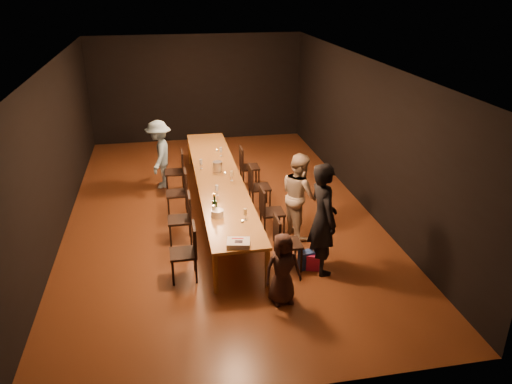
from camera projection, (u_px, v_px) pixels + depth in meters
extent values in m
plane|color=#482612|center=(220.00, 210.00, 10.32)|extent=(10.00, 10.00, 0.00)
cube|color=black|center=(197.00, 89.00, 14.23)|extent=(6.00, 0.04, 3.00)
cube|color=black|center=(272.00, 284.00, 5.21)|extent=(6.00, 0.04, 3.00)
cube|color=black|center=(56.00, 150.00, 9.21)|extent=(0.04, 10.00, 3.00)
cube|color=black|center=(363.00, 133.00, 10.23)|extent=(0.04, 10.00, 3.00)
cube|color=silver|center=(215.00, 63.00, 9.12)|extent=(6.00, 10.00, 0.04)
cube|color=olive|center=(218.00, 178.00, 10.03)|extent=(0.90, 6.00, 0.05)
cylinder|color=olive|center=(215.00, 273.00, 7.50)|extent=(0.08, 0.08, 0.70)
cylinder|color=olive|center=(267.00, 268.00, 7.63)|extent=(0.08, 0.08, 0.70)
cylinder|color=olive|center=(190.00, 151.00, 12.72)|extent=(0.08, 0.08, 0.70)
cylinder|color=olive|center=(221.00, 149.00, 12.86)|extent=(0.08, 0.08, 0.70)
imported|color=black|center=(323.00, 219.00, 7.87)|extent=(0.51, 0.72, 1.87)
imported|color=#BFAA8F|center=(299.00, 195.00, 9.08)|extent=(0.75, 0.88, 1.58)
imported|color=#82ADCA|center=(159.00, 154.00, 11.19)|extent=(0.73, 1.08, 1.55)
imported|color=#392520|center=(283.00, 269.00, 7.23)|extent=(0.58, 0.41, 1.11)
cube|color=#C11C55|center=(313.00, 262.00, 8.19)|extent=(0.26, 0.19, 0.27)
cube|color=#224096|center=(306.00, 260.00, 8.23)|extent=(0.27, 0.20, 0.31)
cube|color=white|center=(238.00, 243.00, 7.45)|extent=(0.39, 0.33, 0.08)
cube|color=black|center=(239.00, 242.00, 7.41)|extent=(0.13, 0.11, 0.00)
cube|color=red|center=(238.00, 238.00, 7.50)|extent=(0.18, 0.06, 0.00)
cylinder|color=white|center=(217.00, 213.00, 8.34)|extent=(0.22, 0.22, 0.12)
cylinder|color=silver|center=(218.00, 167.00, 10.23)|extent=(0.22, 0.22, 0.22)
cylinder|color=#B2B7B2|center=(242.00, 221.00, 8.16)|extent=(0.05, 0.05, 0.03)
cylinder|color=#B2B7B2|center=(225.00, 173.00, 10.15)|extent=(0.05, 0.05, 0.03)
cylinder|color=#B2B7B2|center=(217.00, 150.00, 11.48)|extent=(0.05, 0.05, 0.03)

